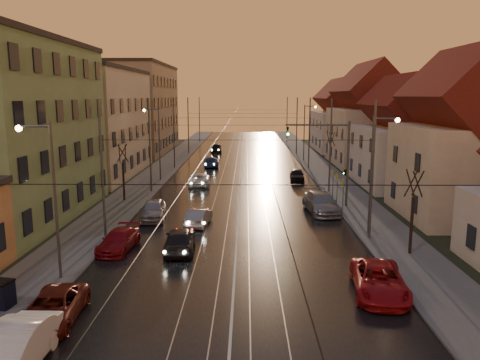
{
  "coord_description": "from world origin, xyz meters",
  "views": [
    {
      "loc": [
        0.59,
        -20.33,
        9.24
      ],
      "look_at": [
        0.1,
        17.31,
        2.44
      ],
      "focal_mm": 35.0,
      "sensor_mm": 36.0,
      "label": 1
    }
  ],
  "objects_px": {
    "driving_car_0": "(180,240)",
    "driving_car_3": "(211,162)",
    "street_lamp_3": "(306,127)",
    "street_lamp_2": "(156,137)",
    "parked_left_2": "(119,240)",
    "street_lamp_1": "(376,163)",
    "driving_car_4": "(216,148)",
    "parked_left_1": "(53,308)",
    "driving_car_2": "(199,179)",
    "driving_car_1": "(199,217)",
    "traffic_light_mast": "(336,153)",
    "parked_left_3": "(153,210)",
    "parked_left_0": "(12,351)",
    "parked_right_0": "(379,280)",
    "parked_right_2": "(297,175)",
    "parked_right_1": "(321,203)",
    "street_lamp_0": "(48,186)"
  },
  "relations": [
    {
      "from": "driving_car_0",
      "to": "driving_car_3",
      "type": "bearing_deg",
      "value": -92.64
    },
    {
      "from": "street_lamp_3",
      "to": "driving_car_3",
      "type": "distance_m",
      "value": 14.85
    },
    {
      "from": "street_lamp_2",
      "to": "parked_left_2",
      "type": "xyz_separation_m",
      "value": [
        1.99,
        -23.23,
        -4.27
      ]
    },
    {
      "from": "street_lamp_1",
      "to": "driving_car_0",
      "type": "height_order",
      "value": "street_lamp_1"
    },
    {
      "from": "driving_car_4",
      "to": "parked_left_1",
      "type": "bearing_deg",
      "value": 83.17
    },
    {
      "from": "street_lamp_2",
      "to": "street_lamp_3",
      "type": "xyz_separation_m",
      "value": [
        18.21,
        16.0,
        0.0
      ]
    },
    {
      "from": "street_lamp_3",
      "to": "driving_car_2",
      "type": "xyz_separation_m",
      "value": [
        -13.41,
        -18.41,
        -4.23
      ]
    },
    {
      "from": "driving_car_0",
      "to": "driving_car_1",
      "type": "bearing_deg",
      "value": -99.2
    },
    {
      "from": "street_lamp_3",
      "to": "parked_left_1",
      "type": "distance_m",
      "value": 51.35
    },
    {
      "from": "driving_car_2",
      "to": "street_lamp_3",
      "type": "bearing_deg",
      "value": -130.45
    },
    {
      "from": "street_lamp_2",
      "to": "traffic_light_mast",
      "type": "bearing_deg",
      "value": -35.07
    },
    {
      "from": "parked_left_3",
      "to": "parked_left_2",
      "type": "bearing_deg",
      "value": -100.65
    },
    {
      "from": "driving_car_2",
      "to": "parked_left_2",
      "type": "relative_size",
      "value": 1.11
    },
    {
      "from": "parked_left_1",
      "to": "parked_left_2",
      "type": "distance_m",
      "value": 9.21
    },
    {
      "from": "parked_left_0",
      "to": "parked_left_3",
      "type": "xyz_separation_m",
      "value": [
        0.84,
        19.93,
        -0.03
      ]
    },
    {
      "from": "parked_left_3",
      "to": "parked_right_0",
      "type": "xyz_separation_m",
      "value": [
        13.28,
        -13.46,
        -0.05
      ]
    },
    {
      "from": "driving_car_1",
      "to": "parked_right_2",
      "type": "xyz_separation_m",
      "value": [
        9.03,
        18.12,
        0.03
      ]
    },
    {
      "from": "street_lamp_1",
      "to": "parked_right_1",
      "type": "height_order",
      "value": "street_lamp_1"
    },
    {
      "from": "driving_car_0",
      "to": "street_lamp_1",
      "type": "bearing_deg",
      "value": -168.28
    },
    {
      "from": "street_lamp_3",
      "to": "driving_car_0",
      "type": "relative_size",
      "value": 1.84
    },
    {
      "from": "street_lamp_2",
      "to": "driving_car_3",
      "type": "xyz_separation_m",
      "value": [
        5.09,
        10.47,
        -4.22
      ]
    },
    {
      "from": "parked_right_1",
      "to": "street_lamp_2",
      "type": "bearing_deg",
      "value": 132.41
    },
    {
      "from": "parked_left_0",
      "to": "parked_left_2",
      "type": "bearing_deg",
      "value": 90.1
    },
    {
      "from": "street_lamp_3",
      "to": "driving_car_1",
      "type": "xyz_separation_m",
      "value": [
        -11.93,
        -33.66,
        -4.27
      ]
    },
    {
      "from": "street_lamp_0",
      "to": "driving_car_2",
      "type": "relative_size",
      "value": 1.7
    },
    {
      "from": "street_lamp_0",
      "to": "driving_car_3",
      "type": "height_order",
      "value": "street_lamp_0"
    },
    {
      "from": "parked_right_2",
      "to": "driving_car_4",
      "type": "bearing_deg",
      "value": 116.14
    },
    {
      "from": "street_lamp_1",
      "to": "driving_car_1",
      "type": "xyz_separation_m",
      "value": [
        -11.93,
        2.34,
        -4.27
      ]
    },
    {
      "from": "driving_car_2",
      "to": "parked_right_1",
      "type": "height_order",
      "value": "parked_right_1"
    },
    {
      "from": "parked_left_2",
      "to": "parked_left_1",
      "type": "bearing_deg",
      "value": -85.83
    },
    {
      "from": "street_lamp_3",
      "to": "driving_car_2",
      "type": "bearing_deg",
      "value": -126.07
    },
    {
      "from": "traffic_light_mast",
      "to": "driving_car_2",
      "type": "xyz_separation_m",
      "value": [
        -12.3,
        9.59,
        -3.94
      ]
    },
    {
      "from": "street_lamp_1",
      "to": "parked_right_1",
      "type": "distance_m",
      "value": 7.83
    },
    {
      "from": "parked_left_2",
      "to": "parked_left_3",
      "type": "distance_m",
      "value": 7.23
    },
    {
      "from": "driving_car_4",
      "to": "street_lamp_0",
      "type": "bearing_deg",
      "value": 81.12
    },
    {
      "from": "driving_car_1",
      "to": "parked_left_3",
      "type": "relative_size",
      "value": 0.86
    },
    {
      "from": "parked_right_0",
      "to": "parked_left_0",
      "type": "bearing_deg",
      "value": -148.1
    },
    {
      "from": "traffic_light_mast",
      "to": "parked_left_3",
      "type": "height_order",
      "value": "traffic_light_mast"
    },
    {
      "from": "street_lamp_2",
      "to": "driving_car_2",
      "type": "xyz_separation_m",
      "value": [
        4.8,
        -2.41,
        -4.23
      ]
    },
    {
      "from": "street_lamp_0",
      "to": "driving_car_2",
      "type": "bearing_deg",
      "value": 79.37
    },
    {
      "from": "driving_car_1",
      "to": "parked_left_3",
      "type": "xyz_separation_m",
      "value": [
        -3.61,
        1.62,
        0.13
      ]
    },
    {
      "from": "street_lamp_2",
      "to": "driving_car_1",
      "type": "distance_m",
      "value": 19.22
    },
    {
      "from": "driving_car_1",
      "to": "parked_right_1",
      "type": "xyz_separation_m",
      "value": [
        9.44,
        3.85,
        0.17
      ]
    },
    {
      "from": "parked_left_2",
      "to": "driving_car_4",
      "type": "bearing_deg",
      "value": 92.57
    },
    {
      "from": "parked_left_3",
      "to": "parked_right_1",
      "type": "xyz_separation_m",
      "value": [
        13.05,
        2.23,
        0.04
      ]
    },
    {
      "from": "street_lamp_3",
      "to": "driving_car_3",
      "type": "xyz_separation_m",
      "value": [
        -13.12,
        -5.53,
        -4.22
      ]
    },
    {
      "from": "parked_left_0",
      "to": "parked_right_2",
      "type": "distance_m",
      "value": 38.84
    },
    {
      "from": "street_lamp_2",
      "to": "driving_car_0",
      "type": "height_order",
      "value": "street_lamp_2"
    },
    {
      "from": "driving_car_3",
      "to": "parked_right_2",
      "type": "bearing_deg",
      "value": 129.36
    },
    {
      "from": "street_lamp_3",
      "to": "parked_left_1",
      "type": "xyz_separation_m",
      "value": [
        -16.47,
        -48.44,
        -4.27
      ]
    }
  ]
}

